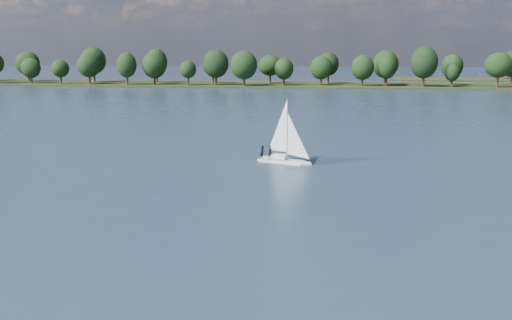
% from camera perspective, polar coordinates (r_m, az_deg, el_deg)
% --- Properties ---
extents(ground, '(700.00, 700.00, 0.00)m').
position_cam_1_polar(ground, '(123.70, -0.53, 4.18)').
color(ground, '#233342').
rests_on(ground, ground).
extents(far_shore, '(660.00, 40.00, 1.50)m').
position_cam_1_polar(far_shore, '(234.78, 3.02, 7.47)').
color(far_shore, black).
rests_on(far_shore, ground).
extents(sailboat, '(7.05, 4.41, 9.01)m').
position_cam_1_polar(sailboat, '(75.53, 2.62, 1.62)').
color(sailboat, white).
rests_on(sailboat, ground).
extents(treeline, '(563.05, 73.91, 18.19)m').
position_cam_1_polar(treeline, '(230.27, 3.62, 9.41)').
color(treeline, black).
rests_on(treeline, ground).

